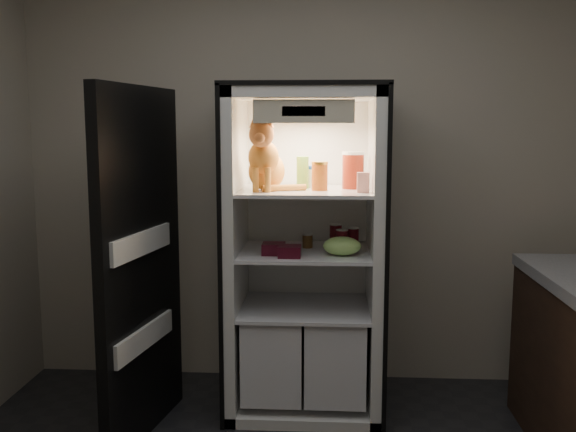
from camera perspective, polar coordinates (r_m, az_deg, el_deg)
name	(u,v)px	position (r m, az deg, el deg)	size (l,w,h in m)	color
room_shell	(293,133)	(2.28, 0.40, 7.35)	(3.60, 3.60, 3.60)	white
refrigerator	(305,273)	(3.76, 1.55, -5.11)	(0.90, 0.72, 1.88)	white
fridge_door	(141,267)	(3.45, -12.95, -4.43)	(0.21, 0.87, 1.85)	black
tabby_cat	(265,163)	(3.56, -2.03, 4.76)	(0.34, 0.39, 0.41)	orange
parmesan_shaker	(303,172)	(3.67, 1.30, 3.89)	(0.07, 0.07, 0.18)	#217C2B
mayo_tub	(313,177)	(3.73, 2.22, 3.51)	(0.09, 0.09, 0.13)	white
salsa_jar	(320,176)	(3.56, 2.83, 3.57)	(0.09, 0.09, 0.16)	maroon
pepper_jar	(353,170)	(3.67, 5.80, 4.07)	(0.13, 0.13, 0.21)	#A62B16
cream_carton	(363,183)	(3.47, 6.68, 2.97)	(0.06, 0.06, 0.11)	silver
soda_can_a	(336,235)	(3.78, 4.26, -1.74)	(0.07, 0.07, 0.13)	black
soda_can_b	(353,239)	(3.69, 5.76, -2.04)	(0.07, 0.07, 0.13)	black
soda_can_c	(342,241)	(3.62, 4.82, -2.22)	(0.07, 0.07, 0.13)	black
condiment_jar	(308,241)	(3.74, 1.75, -2.20)	(0.06, 0.06, 0.08)	brown
grape_bag	(342,246)	(3.53, 4.82, -2.67)	(0.21, 0.15, 0.10)	#92C75D
berry_box_left	(274,249)	(3.56, -1.29, -2.92)	(0.12, 0.12, 0.06)	#4A0C1C
berry_box_right	(290,251)	(3.48, 0.14, -3.16)	(0.12, 0.12, 0.06)	#4A0C1C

